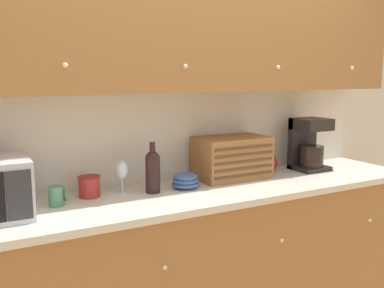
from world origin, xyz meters
TOP-DOWN VIEW (x-y plane):
  - wall_back at (0.00, 0.03)m, footprint 5.45×0.06m
  - counter_unit at (0.00, -0.32)m, footprint 3.07×0.66m
  - backsplash_panel at (0.00, -0.01)m, footprint 3.05×0.01m
  - upper_cabinets at (0.17, -0.18)m, footprint 3.05×0.38m
  - mug_blue_second at (-0.83, -0.26)m, footprint 0.09×0.08m
  - storage_canister at (-0.63, -0.17)m, footprint 0.13×0.13m
  - wine_glass at (-0.44, -0.18)m, footprint 0.07×0.07m
  - wine_bottle at (-0.28, -0.26)m, footprint 0.09×0.09m
  - bowl_stack_on_counter at (-0.07, -0.26)m, footprint 0.17×0.17m
  - bread_box at (0.32, -0.18)m, footprint 0.48×0.30m
  - mug at (0.70, -0.11)m, footprint 0.10×0.09m
  - coffee_maker at (0.96, -0.22)m, footprint 0.24×0.22m

SIDE VIEW (x-z plane):
  - counter_unit at x=0.00m, z-range 0.00..0.93m
  - bowl_stack_on_counter at x=-0.07m, z-range 0.93..1.02m
  - mug at x=0.70m, z-range 0.93..1.02m
  - mug_blue_second at x=-0.83m, z-range 0.93..1.03m
  - storage_canister at x=-0.63m, z-range 0.93..1.05m
  - wine_glass at x=-0.44m, z-range 0.96..1.16m
  - wine_bottle at x=-0.28m, z-range 0.91..1.22m
  - bread_box at x=0.32m, z-range 0.93..1.21m
  - coffee_maker at x=0.96m, z-range 0.93..1.30m
  - backsplash_panel at x=0.00m, z-range 0.93..1.51m
  - wall_back at x=0.00m, z-range 0.00..2.60m
  - upper_cabinets at x=0.17m, z-range 1.51..2.34m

